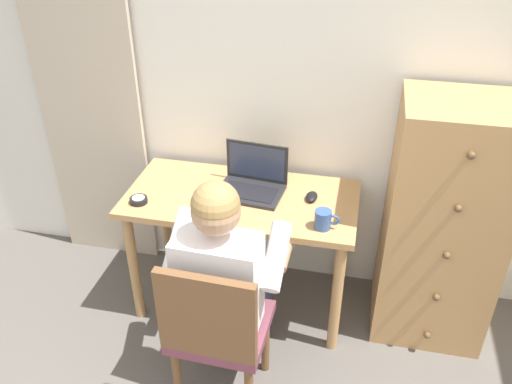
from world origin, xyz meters
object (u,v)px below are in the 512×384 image
object	(u,v)px
dresser	(442,224)
desk_clock	(139,200)
laptop	(252,182)
desk	(242,214)
computer_mouse	(312,197)
chair	(216,328)
person_seated	(227,270)
coffee_mug	(323,220)

from	to	relation	value
dresser	desk_clock	xyz separation A→B (m)	(-1.53, -0.24, 0.09)
desk_clock	dresser	bearing A→B (deg)	8.96
laptop	desk	bearing A→B (deg)	-119.34
dresser	computer_mouse	xyz separation A→B (m)	(-0.67, -0.02, 0.09)
chair	computer_mouse	xyz separation A→B (m)	(0.31, 0.74, 0.27)
desk	desk_clock	bearing A→B (deg)	-161.01
computer_mouse	laptop	bearing A→B (deg)	178.57
desk	person_seated	bearing A→B (deg)	-83.70
dresser	person_seated	xyz separation A→B (m)	(-0.97, -0.58, 0.00)
coffee_mug	dresser	bearing A→B (deg)	24.01
coffee_mug	laptop	bearing A→B (deg)	146.93
desk	person_seated	size ratio (longest dim) A/B	1.02
desk_clock	computer_mouse	bearing A→B (deg)	14.34
dresser	chair	xyz separation A→B (m)	(-0.98, -0.76, -0.18)
dresser	computer_mouse	bearing A→B (deg)	-178.22
person_seated	laptop	bearing A→B (deg)	91.44
computer_mouse	desk_clock	bearing A→B (deg)	-162.57
person_seated	coffee_mug	size ratio (longest dim) A/B	9.86
dresser	computer_mouse	distance (m)	0.67
chair	desk_clock	world-z (taller)	chair
person_seated	chair	bearing A→B (deg)	-91.74
desk	desk_clock	distance (m)	0.54
person_seated	desk_clock	world-z (taller)	person_seated
desk	coffee_mug	xyz separation A→B (m)	(0.45, -0.19, 0.16)
dresser	person_seated	bearing A→B (deg)	-149.37
dresser	person_seated	distance (m)	1.13
chair	person_seated	xyz separation A→B (m)	(0.01, 0.18, 0.18)
chair	laptop	world-z (taller)	laptop
desk	computer_mouse	bearing A→B (deg)	7.61
chair	coffee_mug	size ratio (longest dim) A/B	7.21
chair	desk	bearing A→B (deg)	94.19
chair	desk_clock	distance (m)	0.80
dresser	coffee_mug	size ratio (longest dim) A/B	11.00
chair	dresser	bearing A→B (deg)	37.77
laptop	desk_clock	distance (m)	0.59
desk	coffee_mug	world-z (taller)	coffee_mug
coffee_mug	person_seated	bearing A→B (deg)	-140.97
desk	coffee_mug	distance (m)	0.51
dresser	desk_clock	size ratio (longest dim) A/B	14.67
laptop	coffee_mug	size ratio (longest dim) A/B	3.03
person_seated	laptop	xyz separation A→B (m)	(-0.01, 0.58, 0.12)
desk_clock	laptop	bearing A→B (deg)	24.41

